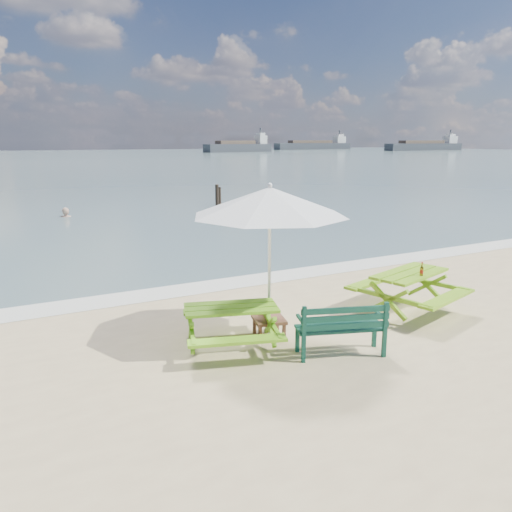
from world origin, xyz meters
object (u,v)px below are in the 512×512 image
picnic_table_left (231,328)px  beer_bottle (422,271)px  picnic_table_right (408,293)px  side_table (269,327)px  park_bench (340,338)px  swimmer (67,227)px  patio_umbrella (270,202)px

picnic_table_left → beer_bottle: 3.78m
picnic_table_right → side_table: picnic_table_right is taller
side_table → beer_bottle: size_ratio=2.45×
picnic_table_right → park_bench: park_bench is taller
picnic_table_left → beer_bottle: size_ratio=7.78×
side_table → beer_bottle: 3.09m
picnic_table_left → swimmer: bearing=91.8°
picnic_table_left → picnic_table_right: 3.73m
side_table → beer_bottle: bearing=-7.9°
picnic_table_right → park_bench: size_ratio=1.56×
beer_bottle → park_bench: bearing=-163.4°
park_bench → swimmer: (-1.88, 16.94, -0.73)m
patio_umbrella → park_bench: bearing=-60.4°
swimmer → picnic_table_right: bearing=-75.2°
picnic_table_right → patio_umbrella: bearing=177.4°
side_table → patio_umbrella: patio_umbrella is taller
park_bench → swimmer: size_ratio=0.81×
side_table → patio_umbrella: 2.11m
picnic_table_right → swimmer: size_ratio=1.26×
side_table → swimmer: bearing=94.5°
park_bench → swimmer: 17.06m
picnic_table_right → beer_bottle: bearing=-88.2°
picnic_table_left → patio_umbrella: patio_umbrella is taller
beer_bottle → swimmer: (-4.23, 16.23, -1.35)m
park_bench → patio_umbrella: bearing=119.6°
side_table → patio_umbrella: size_ratio=0.20×
park_bench → beer_bottle: beer_bottle is taller
side_table → patio_umbrella: (0.00, 0.00, 2.11)m
picnic_table_right → picnic_table_left: bearing=179.8°
patio_umbrella → swimmer: (-1.24, 15.82, -2.76)m
side_table → picnic_table_left: bearing=-171.1°
picnic_table_right → park_bench: bearing=-157.3°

